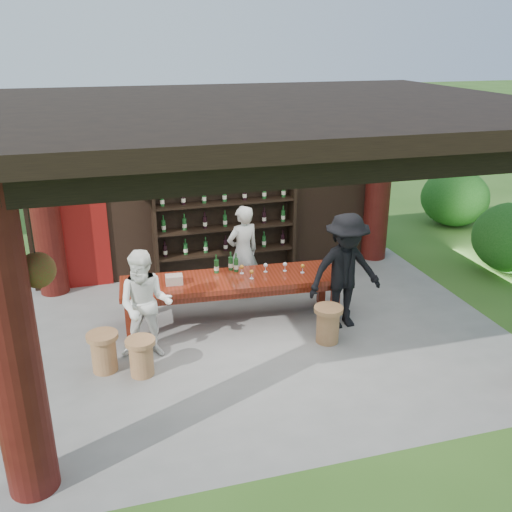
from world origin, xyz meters
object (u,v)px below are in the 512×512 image
object	(u,v)px
stool_near_right	(328,323)
guest_woman	(146,305)
tasting_table	(232,285)
stool_far_left	(104,351)
wine_shelf	(225,216)
host	(243,253)
napkin_basket	(174,280)
guest_man	(345,271)
stool_near_left	(141,356)

from	to	relation	value
stool_near_right	guest_woman	xyz separation A→B (m)	(-2.62, 0.34, 0.50)
tasting_table	stool_far_left	bearing A→B (deg)	-154.85
wine_shelf	stool_near_right	bearing A→B (deg)	-73.16
tasting_table	host	distance (m)	0.93
wine_shelf	stool_near_right	world-z (taller)	wine_shelf
stool_far_left	napkin_basket	size ratio (longest dim) A/B	2.18
stool_near_right	stool_far_left	xyz separation A→B (m)	(-3.24, 0.10, -0.00)
stool_near_right	guest_man	size ratio (longest dim) A/B	0.31
stool_far_left	guest_woman	size ratio (longest dim) A/B	0.35
tasting_table	stool_near_right	xyz separation A→B (m)	(1.21, -1.05, -0.33)
stool_near_left	guest_man	xyz separation A→B (m)	(3.20, 0.56, 0.64)
wine_shelf	stool_near_left	xyz separation A→B (m)	(-1.88, -3.06, -0.90)
tasting_table	host	bearing A→B (deg)	64.09
host	wine_shelf	bearing A→B (deg)	-102.78
stool_near_left	host	size ratio (longest dim) A/B	0.32
stool_near_right	napkin_basket	world-z (taller)	napkin_basket
tasting_table	host	world-z (taller)	host
stool_far_left	guest_woman	distance (m)	0.83
stool_far_left	guest_man	xyz separation A→B (m)	(3.68, 0.32, 0.63)
tasting_table	host	size ratio (longest dim) A/B	2.11
stool_near_right	stool_far_left	size ratio (longest dim) A/B	1.01
guest_woman	napkin_basket	bearing A→B (deg)	69.03
wine_shelf	guest_woman	xyz separation A→B (m)	(-1.74, -2.58, -0.38)
stool_near_left	napkin_basket	bearing A→B (deg)	61.91
stool_far_left	napkin_basket	distance (m)	1.58
wine_shelf	tasting_table	world-z (taller)	wine_shelf
wine_shelf	guest_woman	distance (m)	3.13
napkin_basket	stool_near_right	bearing A→B (deg)	-26.75
stool_near_left	guest_woman	distance (m)	0.72
host	guest_man	world-z (taller)	guest_man
stool_far_left	stool_near_left	bearing A→B (deg)	-26.61
stool_far_left	host	xyz separation A→B (m)	(2.43, 1.77, 0.53)
stool_far_left	stool_near_right	bearing A→B (deg)	-1.71
stool_near_left	napkin_basket	world-z (taller)	napkin_basket
guest_woman	stool_near_left	bearing A→B (deg)	-92.17
wine_shelf	host	xyz separation A→B (m)	(0.07, -1.05, -0.35)
stool_near_left	stool_far_left	size ratio (longest dim) A/B	0.94
tasting_table	guest_man	bearing A→B (deg)	-21.10
stool_far_left	guest_woman	world-z (taller)	guest_woman
tasting_table	stool_near_left	bearing A→B (deg)	-142.36
tasting_table	guest_woman	distance (m)	1.59
stool_near_right	stool_near_left	bearing A→B (deg)	-177.00
stool_near_right	guest_man	xyz separation A→B (m)	(0.43, 0.42, 0.62)
guest_woman	wine_shelf	bearing A→B (deg)	69.89
guest_man	napkin_basket	xyz separation A→B (m)	(-2.55, 0.65, -0.10)
stool_near_right	host	size ratio (longest dim) A/B	0.34
stool_near_left	stool_near_right	xyz separation A→B (m)	(2.76, 0.14, 0.02)
guest_woman	host	bearing A→B (deg)	54.17
host	guest_woman	distance (m)	2.37
tasting_table	guest_man	world-z (taller)	guest_man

